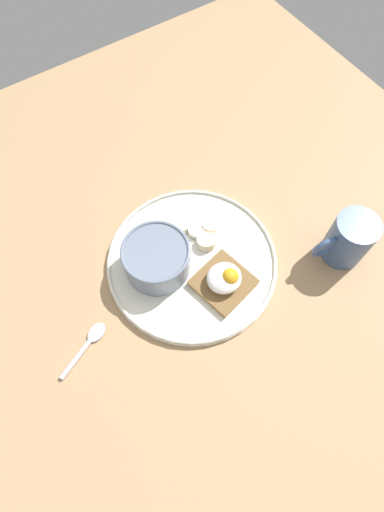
# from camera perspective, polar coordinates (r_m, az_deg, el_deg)

# --- Properties ---
(ground_plane) EXTENTS (1.20, 1.20, 0.02)m
(ground_plane) POSITION_cam_1_polar(r_m,az_deg,el_deg) (0.72, 0.00, -1.40)
(ground_plane) COLOR #A38059
(ground_plane) RESTS_ON ground
(plate) EXTENTS (0.30, 0.30, 0.02)m
(plate) POSITION_cam_1_polar(r_m,az_deg,el_deg) (0.70, 0.00, -0.79)
(plate) COLOR silver
(plate) RESTS_ON ground_plane
(oatmeal_bowl) EXTENTS (0.12, 0.12, 0.06)m
(oatmeal_bowl) POSITION_cam_1_polar(r_m,az_deg,el_deg) (0.67, -5.07, -0.36)
(oatmeal_bowl) COLOR slate
(oatmeal_bowl) RESTS_ON plate
(toast_slice) EXTENTS (0.11, 0.11, 0.01)m
(toast_slice) POSITION_cam_1_polar(r_m,az_deg,el_deg) (0.68, 4.49, -3.81)
(toast_slice) COLOR brown
(toast_slice) RESTS_ON plate
(poached_egg) EXTENTS (0.06, 0.06, 0.04)m
(poached_egg) POSITION_cam_1_polar(r_m,az_deg,el_deg) (0.66, 4.78, -3.12)
(poached_egg) COLOR white
(poached_egg) RESTS_ON toast_slice
(banana_slice_front) EXTENTS (0.04, 0.04, 0.01)m
(banana_slice_front) POSITION_cam_1_polar(r_m,az_deg,el_deg) (0.73, 2.57, 4.33)
(banana_slice_front) COLOR beige
(banana_slice_front) RESTS_ON plate
(banana_slice_left) EXTENTS (0.04, 0.04, 0.01)m
(banana_slice_left) POSITION_cam_1_polar(r_m,az_deg,el_deg) (0.72, 0.65, 3.56)
(banana_slice_left) COLOR #EEE3C8
(banana_slice_left) RESTS_ON plate
(banana_slice_back) EXTENTS (0.04, 0.04, 0.02)m
(banana_slice_back) POSITION_cam_1_polar(r_m,az_deg,el_deg) (0.73, -1.62, 4.26)
(banana_slice_back) COLOR beige
(banana_slice_back) RESTS_ON plate
(banana_slice_right) EXTENTS (0.05, 0.05, 0.02)m
(banana_slice_right) POSITION_cam_1_polar(r_m,az_deg,el_deg) (0.71, 2.05, 2.08)
(banana_slice_right) COLOR beige
(banana_slice_right) RESTS_ON plate
(coffee_mug) EXTENTS (0.11, 0.07, 0.10)m
(coffee_mug) POSITION_cam_1_polar(r_m,az_deg,el_deg) (0.73, 21.43, 2.25)
(coffee_mug) COLOR #3D5682
(coffee_mug) RESTS_ON ground_plane
(spoon) EXTENTS (0.10, 0.06, 0.01)m
(spoon) POSITION_cam_1_polar(r_m,az_deg,el_deg) (0.68, -14.62, -11.94)
(spoon) COLOR silver
(spoon) RESTS_ON ground_plane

